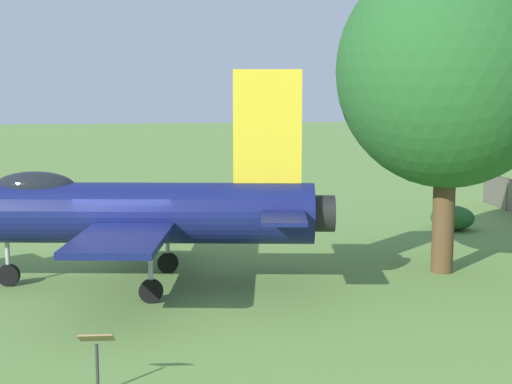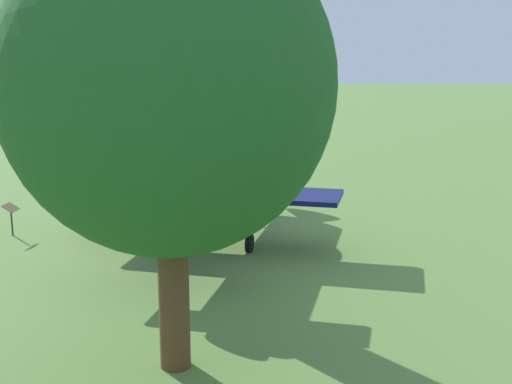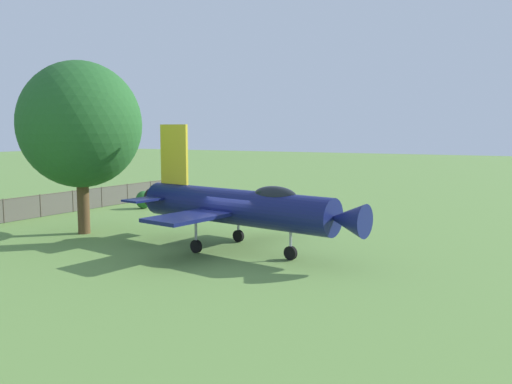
{
  "view_description": "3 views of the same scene",
  "coord_description": "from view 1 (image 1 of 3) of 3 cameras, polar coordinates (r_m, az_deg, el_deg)",
  "views": [
    {
      "loc": [
        -19.76,
        0.02,
        5.28
      ],
      "look_at": [
        -0.03,
        -3.69,
        2.5
      ],
      "focal_mm": 51.69,
      "sensor_mm": 36.0,
      "label": 1
    },
    {
      "loc": [
        1.8,
        -21.96,
        6.53
      ],
      "look_at": [
        1.45,
        0.63,
        1.57
      ],
      "focal_mm": 46.59,
      "sensor_mm": 36.0,
      "label": 2
    },
    {
      "loc": [
        21.87,
        11.55,
        5.62
      ],
      "look_at": [
        -0.91,
        0.65,
        2.65
      ],
      "focal_mm": 38.08,
      "sensor_mm": 36.0,
      "label": 3
    }
  ],
  "objects": [
    {
      "name": "shade_tree",
      "position": [
        21.75,
        14.68,
        9.01
      ],
      "size": [
        6.45,
        6.35,
        9.14
      ],
      "color": "brown",
      "rests_on": "ground_plane"
    },
    {
      "name": "display_jet",
      "position": [
        20.09,
        -11.41,
        -1.42
      ],
      "size": [
        8.97,
        12.27,
        5.82
      ],
      "rotation": [
        0.0,
        0.0,
        1.36
      ],
      "color": "#111951",
      "rests_on": "ground_plane"
    },
    {
      "name": "shrub_near_fence",
      "position": [
        29.03,
        14.96,
        -1.94
      ],
      "size": [
        1.66,
        1.64,
        0.92
      ],
      "color": "#235B26",
      "rests_on": "ground_plane"
    },
    {
      "name": "ground_plane",
      "position": [
        20.45,
        -10.3,
        -7.21
      ],
      "size": [
        200.0,
        200.0,
        0.0
      ],
      "primitive_type": "plane",
      "color": "#668E42"
    },
    {
      "name": "info_plaque",
      "position": [
        13.37,
        -12.24,
        -11.64
      ],
      "size": [
        0.46,
        0.64,
        1.14
      ],
      "color": "#333333",
      "rests_on": "ground_plane"
    }
  ]
}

